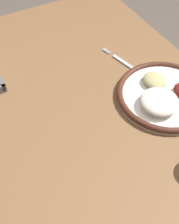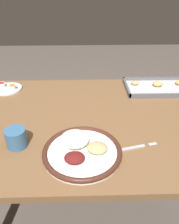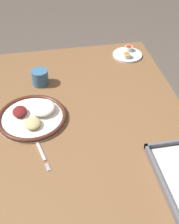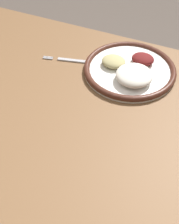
% 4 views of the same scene
% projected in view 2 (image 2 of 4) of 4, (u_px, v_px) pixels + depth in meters
% --- Properties ---
extents(ground_plane, '(8.00, 8.00, 0.00)m').
position_uv_depth(ground_plane, '(92.00, 212.00, 1.45)').
color(ground_plane, '#564C44').
extents(dining_table, '(1.27, 0.87, 0.76)m').
position_uv_depth(dining_table, '(92.00, 135.00, 1.10)').
color(dining_table, brown).
rests_on(dining_table, ground_plane).
extents(dinner_plate, '(0.30, 0.30, 0.05)m').
position_uv_depth(dinner_plate, '(82.00, 150.00, 0.83)').
color(dinner_plate, white).
rests_on(dinner_plate, dining_table).
extents(fork, '(0.19, 0.06, 0.00)m').
position_uv_depth(fork, '(131.00, 148.00, 0.86)').
color(fork, '#B2B2B7').
rests_on(fork, dining_table).
extents(saucer_plate, '(0.17, 0.17, 0.04)m').
position_uv_depth(saucer_plate, '(7.00, 88.00, 1.28)').
color(saucer_plate, silver).
rests_on(saucer_plate, dining_table).
extents(baking_tray, '(0.41, 0.23, 0.04)m').
position_uv_depth(baking_tray, '(160.00, 87.00, 1.30)').
color(baking_tray, '#595960').
rests_on(baking_tray, dining_table).
extents(drinking_cup, '(0.08, 0.08, 0.08)m').
position_uv_depth(drinking_cup, '(16.00, 138.00, 0.85)').
color(drinking_cup, '#38668E').
rests_on(drinking_cup, dining_table).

